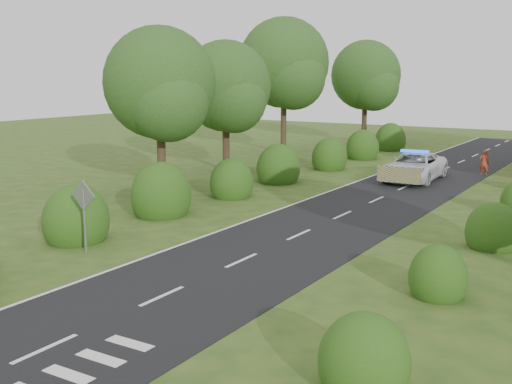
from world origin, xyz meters
The scene contains 12 objects.
ground centered at (0.00, 0.00, 0.00)m, with size 120.00×120.00×0.00m, color #2B4C1A.
road centered at (0.00, 15.00, 0.01)m, with size 6.00×70.00×0.02m, color black.
road_markings centered at (-1.60, 12.93, 0.03)m, with size 4.96×70.00×0.01m.
hedgerow_left centered at (-6.51, 11.69, 0.75)m, with size 2.75×50.41×3.00m.
hedgerow_right centered at (6.60, 11.21, 0.55)m, with size 2.10×45.78×2.10m.
tree_left_a centered at (-9.75, 11.86, 5.34)m, with size 5.74×5.60×8.38m.
tree_left_b centered at (-11.25, 19.86, 5.04)m, with size 5.74×5.60×8.07m.
tree_left_c centered at (-12.70, 29.83, 6.53)m, with size 6.97×6.80×10.22m.
tree_left_d centered at (-10.23, 39.85, 5.64)m, with size 6.15×6.00×8.89m.
road_sign centered at (-5.00, 2.00, 1.65)m, with size 1.06×0.08×2.53m.
police_van centered at (-0.34, 22.63, 0.80)m, with size 2.84×5.86×1.74m.
pedestrian_red centered at (2.65, 26.64, 0.77)m, with size 0.56×0.37×1.54m, color #A23520.
Camera 1 is at (10.97, -12.88, 6.02)m, focal length 45.00 mm.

